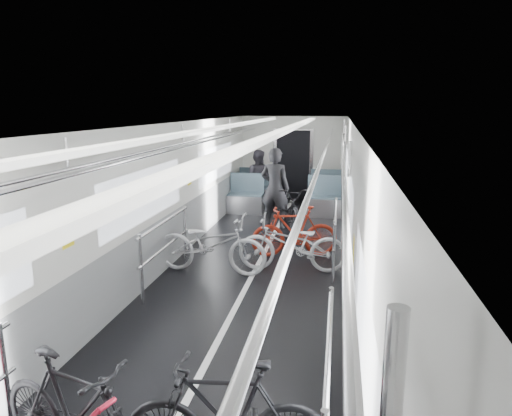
{
  "coord_description": "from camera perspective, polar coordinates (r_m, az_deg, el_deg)",
  "views": [
    {
      "loc": [
        1.3,
        -6.18,
        2.66
      ],
      "look_at": [
        0.0,
        0.97,
        1.04
      ],
      "focal_mm": 32.0,
      "sensor_mm": 36.0,
      "label": 1
    }
  ],
  "objects": [
    {
      "name": "car_shell",
      "position": [
        8.2,
        1.01,
        1.77
      ],
      "size": [
        3.02,
        14.01,
        2.41
      ],
      "color": "black",
      "rests_on": "ground"
    },
    {
      "name": "person_standing",
      "position": [
        10.12,
        2.38,
        2.49
      ],
      "size": [
        0.72,
        0.54,
        1.79
      ],
      "primitive_type": "imported",
      "rotation": [
        0.0,
        0.0,
        2.95
      ],
      "color": "black",
      "rests_on": "floor"
    },
    {
      "name": "bike_right_mid",
      "position": [
        7.49,
        4.55,
        -4.54
      ],
      "size": [
        1.8,
        0.71,
        0.93
      ],
      "primitive_type": "imported",
      "rotation": [
        0.0,
        0.0,
        -1.52
      ],
      "color": "silver",
      "rests_on": "floor"
    },
    {
      "name": "bike_left_mid",
      "position": [
        3.91,
        -21.59,
        -22.71
      ],
      "size": [
        1.59,
        0.84,
        0.92
      ],
      "primitive_type": "imported",
      "rotation": [
        0.0,
        0.0,
        1.29
      ],
      "color": "black",
      "rests_on": "floor"
    },
    {
      "name": "bike_right_far",
      "position": [
        8.24,
        4.84,
        -2.94
      ],
      "size": [
        1.62,
        0.79,
        0.94
      ],
      "primitive_type": "imported",
      "rotation": [
        0.0,
        0.0,
        -1.33
      ],
      "color": "#9D2313",
      "rests_on": "floor"
    },
    {
      "name": "bike_left_far",
      "position": [
        7.44,
        -5.63,
        -4.49
      ],
      "size": [
        1.9,
        0.77,
        0.98
      ],
      "primitive_type": "imported",
      "rotation": [
        0.0,
        0.0,
        1.5
      ],
      "color": "#ACADB1",
      "rests_on": "floor"
    },
    {
      "name": "bike_aisle",
      "position": [
        10.06,
        4.18,
        0.07
      ],
      "size": [
        1.22,
        1.99,
        0.99
      ],
      "primitive_type": "imported",
      "rotation": [
        0.0,
        0.0,
        0.32
      ],
      "color": "black",
      "rests_on": "floor"
    },
    {
      "name": "person_seated",
      "position": [
        12.4,
        0.2,
        3.76
      ],
      "size": [
        0.81,
        0.66,
        1.53
      ],
      "primitive_type": "imported",
      "rotation": [
        0.0,
        0.0,
        3.02
      ],
      "color": "#333038",
      "rests_on": "floor"
    }
  ]
}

